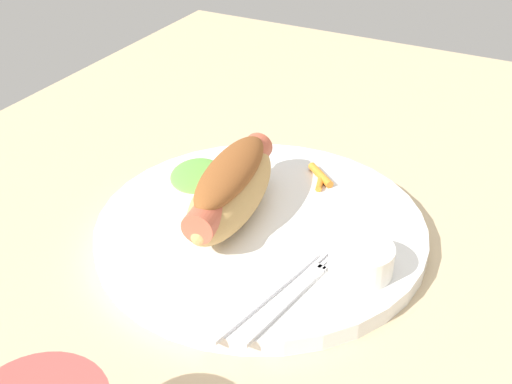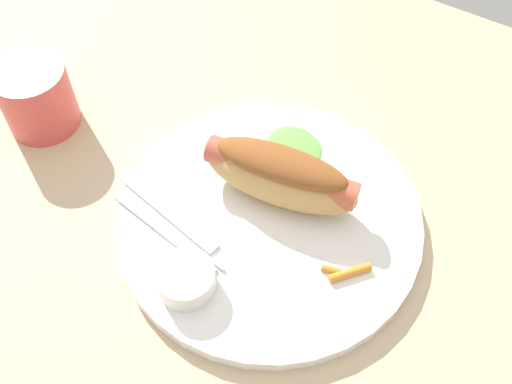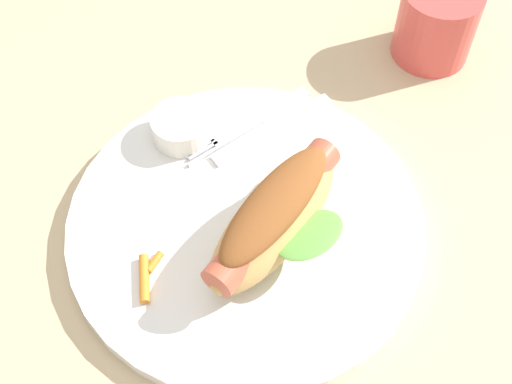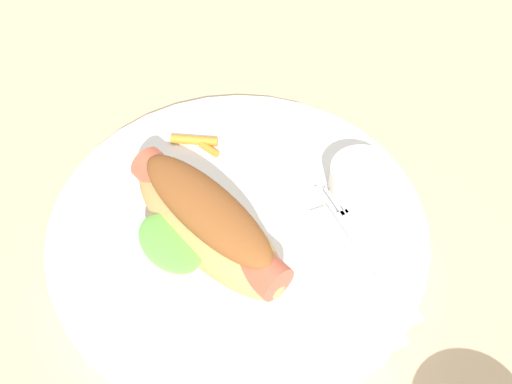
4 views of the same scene
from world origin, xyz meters
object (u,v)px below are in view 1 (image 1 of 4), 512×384
sauce_ramekin (360,261)px  knife (265,293)px  fork (292,293)px  carrot_garnish (321,177)px  plate (261,229)px  hot_dog (230,187)px

sauce_ramekin → knife: (-6.06, 5.75, -1.10)cm
fork → carrot_garnish: 18.10cm
plate → fork: bearing=-138.8°
hot_dog → knife: hot_dog is taller
hot_dog → knife: 12.02cm
fork → hot_dog: bearing=61.7°
hot_dog → carrot_garnish: (9.91, -5.00, -2.91)cm
hot_dog → carrot_garnish: size_ratio=3.87×
plate → hot_dog: size_ratio=1.86×
sauce_ramekin → carrot_garnish: 15.10cm
sauce_ramekin → knife: sauce_ramekin is taller
plate → knife: bearing=-150.9°
sauce_ramekin → knife: size_ratio=0.41×
sauce_ramekin → carrot_garnish: sauce_ramekin is taller
fork → knife: size_ratio=1.07×
fork → carrot_garnish: carrot_garnish is taller
plate → carrot_garnish: size_ratio=7.19×
plate → knife: 10.24cm
knife → hot_dog: bearing=54.4°
plate → fork: (-7.93, -6.93, 1.00)cm
sauce_ramekin → fork: bearing=143.4°
carrot_garnish → hot_dog: bearing=153.2°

